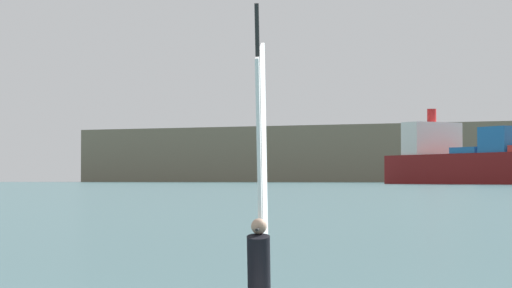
% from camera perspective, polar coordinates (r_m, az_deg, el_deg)
% --- Properties ---
extents(windsurfer, '(1.56, 3.35, 4.31)m').
position_cam_1_polar(windsurfer, '(16.35, 0.19, -4.59)').
color(windsurfer, white).
rests_on(windsurfer, ground_plane).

